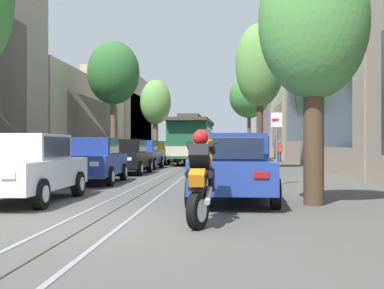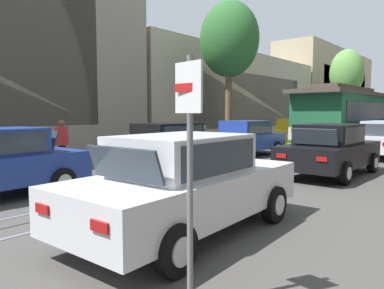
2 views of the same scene
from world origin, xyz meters
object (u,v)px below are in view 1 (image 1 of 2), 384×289
(pedestrian_crossing_far, at_px, (117,151))
(cable_car_trolley, at_px, (192,140))
(parked_car_black_mid_right, at_px, (226,155))
(parked_car_blue_fourth_left, at_px, (142,154))
(parked_car_white_second_right, at_px, (230,159))
(street_tree_kerb_left_second, at_px, (113,73))
(street_tree_kerb_right_second, at_px, (260,66))
(street_tree_kerb_right_mid, at_px, (249,97))
(pedestrian_on_right_pavement, at_px, (279,150))
(parked_car_teal_far_left, at_px, (173,151))
(parked_car_white_fourth_right, at_px, (230,153))
(parked_car_black_mid_left, at_px, (126,156))
(parked_car_blue_near_right, at_px, (234,167))
(pedestrian_on_left_pavement, at_px, (53,154))
(parked_car_blue_second_left, at_px, (92,160))
(street_sign_post, at_px, (277,138))
(parked_car_blue_fifth_right, at_px, (228,152))
(street_tree_kerb_right_near, at_px, (314,25))
(street_tree_kerb_left_mid, at_px, (156,103))
(parked_car_white_near_left, at_px, (25,167))
(parked_car_teal_sixth_left, at_px, (166,152))
(parked_car_yellow_fifth_left, at_px, (154,153))
(motorcycle_with_rider, at_px, (201,173))

(pedestrian_crossing_far, bearing_deg, cable_car_trolley, -41.52)
(parked_car_black_mid_right, distance_m, pedestrian_crossing_far, 16.43)
(parked_car_blue_fourth_left, xyz_separation_m, parked_car_black_mid_right, (4.64, -2.43, 0.00))
(parked_car_white_second_right, distance_m, street_tree_kerb_left_second, 13.78)
(street_tree_kerb_right_second, height_order, street_tree_kerb_right_mid, street_tree_kerb_right_second)
(parked_car_white_second_right, bearing_deg, pedestrian_on_right_pavement, 79.11)
(parked_car_white_second_right, bearing_deg, pedestrian_crossing_far, 112.78)
(parked_car_teal_far_left, bearing_deg, parked_car_white_fourth_right, -69.29)
(parked_car_black_mid_left, xyz_separation_m, parked_car_white_second_right, (4.72, -4.28, 0.00))
(parked_car_black_mid_right, height_order, parked_car_white_fourth_right, same)
(parked_car_blue_near_right, relative_size, pedestrian_on_left_pavement, 2.61)
(parked_car_blue_second_left, xyz_separation_m, parked_car_white_fourth_right, (4.95, 14.09, 0.00))
(parked_car_black_mid_right, xyz_separation_m, street_tree_kerb_left_second, (-6.64, 4.08, 4.78))
(street_tree_kerb_right_mid, bearing_deg, street_sign_post, -91.04)
(parked_car_blue_fourth_left, distance_m, street_tree_kerb_right_second, 8.36)
(parked_car_white_fourth_right, xyz_separation_m, pedestrian_on_right_pavement, (3.87, 7.91, 0.12))
(parked_car_blue_fifth_right, distance_m, street_tree_kerb_right_near, 26.99)
(parked_car_blue_fourth_left, distance_m, street_sign_post, 12.71)
(pedestrian_on_left_pavement, relative_size, pedestrian_crossing_far, 1.07)
(pedestrian_on_left_pavement, bearing_deg, street_tree_kerb_left_mid, 89.01)
(parked_car_blue_fifth_right, distance_m, pedestrian_on_right_pavement, 4.18)
(parked_car_black_mid_left, bearing_deg, street_tree_kerb_left_mid, 94.83)
(parked_car_blue_fourth_left, xyz_separation_m, pedestrian_on_right_pavement, (8.80, 11.44, 0.12))
(parked_car_white_near_left, distance_m, parked_car_blue_fourth_left, 16.34)
(parked_car_teal_sixth_left, relative_size, street_tree_kerb_left_second, 0.59)
(street_tree_kerb_left_second, bearing_deg, parked_car_yellow_fifth_left, 64.92)
(parked_car_blue_second_left, bearing_deg, parked_car_yellow_fifth_left, 90.44)
(parked_car_blue_near_right, xyz_separation_m, parked_car_black_mid_right, (-0.16, 13.58, 0.00))
(street_tree_kerb_right_near, bearing_deg, parked_car_white_second_right, 103.65)
(street_tree_kerb_left_mid, bearing_deg, parked_car_teal_sixth_left, -76.78)
(parked_car_white_second_right, height_order, cable_car_trolley, cable_car_trolley)
(parked_car_black_mid_left, distance_m, pedestrian_crossing_far, 17.11)
(pedestrian_on_right_pavement, bearing_deg, parked_car_yellow_fifth_left, -146.97)
(street_tree_kerb_left_mid, relative_size, pedestrian_on_left_pavement, 4.52)
(parked_car_black_mid_left, relative_size, pedestrian_on_left_pavement, 2.59)
(motorcycle_with_rider, bearing_deg, parked_car_blue_fourth_left, 102.23)
(street_sign_post, bearing_deg, parked_car_yellow_fifth_left, 111.21)
(parked_car_blue_fifth_right, bearing_deg, pedestrian_crossing_far, 171.24)
(parked_car_yellow_fifth_left, relative_size, street_tree_kerb_left_second, 0.58)
(street_tree_kerb_right_second, bearing_deg, cable_car_trolley, 130.73)
(street_tree_kerb_right_near, distance_m, motorcycle_with_rider, 4.82)
(parked_car_black_mid_left, relative_size, parked_car_blue_fifth_right, 1.00)
(parked_car_white_fourth_right, bearing_deg, parked_car_black_mid_right, -92.84)
(cable_car_trolley, height_order, street_sign_post, cable_car_trolley)
(street_tree_kerb_left_second, height_order, street_tree_kerb_right_mid, street_tree_kerb_right_mid)
(street_tree_kerb_right_second, distance_m, pedestrian_on_right_pavement, 11.71)
(street_tree_kerb_right_second, height_order, pedestrian_on_left_pavement, street_tree_kerb_right_second)
(parked_car_blue_near_right, bearing_deg, parked_car_blue_fourth_left, 106.69)
(parked_car_white_near_left, xyz_separation_m, parked_car_white_fourth_right, (5.00, 19.87, 0.00))
(parked_car_white_second_right, relative_size, cable_car_trolley, 0.48)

